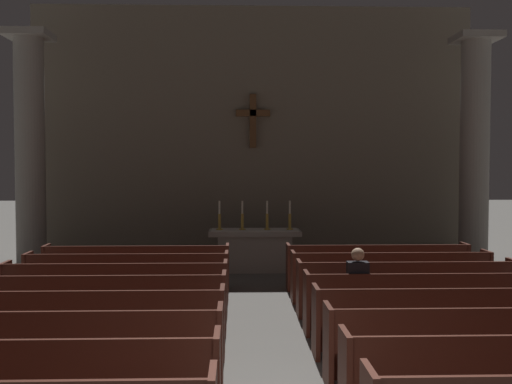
# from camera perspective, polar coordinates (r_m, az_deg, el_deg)

# --- Properties ---
(pew_left_row_2) EXTENTS (3.74, 0.50, 0.95)m
(pew_left_row_2) POSITION_cam_1_polar(r_m,az_deg,el_deg) (6.52, -20.74, -16.31)
(pew_left_row_2) COLOR #4C2319
(pew_left_row_2) RESTS_ON ground
(pew_left_row_3) EXTENTS (3.74, 0.50, 0.95)m
(pew_left_row_3) POSITION_cam_1_polar(r_m,az_deg,el_deg) (7.52, -17.95, -13.72)
(pew_left_row_3) COLOR #4C2319
(pew_left_row_3) RESTS_ON ground
(pew_left_row_4) EXTENTS (3.74, 0.50, 0.95)m
(pew_left_row_4) POSITION_cam_1_polar(r_m,az_deg,el_deg) (8.55, -15.86, -11.72)
(pew_left_row_4) COLOR #4C2319
(pew_left_row_4) RESTS_ON ground
(pew_left_row_5) EXTENTS (3.74, 0.50, 0.95)m
(pew_left_row_5) POSITION_cam_1_polar(r_m,az_deg,el_deg) (9.59, -14.24, -10.14)
(pew_left_row_5) COLOR #4C2319
(pew_left_row_5) RESTS_ON ground
(pew_left_row_6) EXTENTS (3.74, 0.50, 0.95)m
(pew_left_row_6) POSITION_cam_1_polar(r_m,az_deg,el_deg) (10.64, -12.95, -8.87)
(pew_left_row_6) COLOR #4C2319
(pew_left_row_6) RESTS_ON ground
(pew_left_row_7) EXTENTS (3.74, 0.50, 0.95)m
(pew_left_row_7) POSITION_cam_1_polar(r_m,az_deg,el_deg) (11.70, -11.90, -7.82)
(pew_left_row_7) COLOR #4C2319
(pew_left_row_7) RESTS_ON ground
(pew_left_row_8) EXTENTS (3.74, 0.50, 0.95)m
(pew_left_row_8) POSITION_cam_1_polar(r_m,az_deg,el_deg) (12.77, -11.03, -6.95)
(pew_left_row_8) COLOR #4C2319
(pew_left_row_8) RESTS_ON ground
(pew_right_row_3) EXTENTS (3.74, 0.50, 0.95)m
(pew_right_row_3) POSITION_cam_1_polar(r_m,az_deg,el_deg) (7.80, 20.64, -13.17)
(pew_right_row_3) COLOR #4C2319
(pew_right_row_3) RESTS_ON ground
(pew_right_row_4) EXTENTS (3.74, 0.50, 0.95)m
(pew_right_row_4) POSITION_cam_1_polar(r_m,az_deg,el_deg) (8.79, 17.85, -11.34)
(pew_right_row_4) COLOR #4C2319
(pew_right_row_4) RESTS_ON ground
(pew_right_row_5) EXTENTS (3.74, 0.50, 0.95)m
(pew_right_row_5) POSITION_cam_1_polar(r_m,az_deg,el_deg) (9.81, 15.66, -9.87)
(pew_right_row_5) COLOR #4C2319
(pew_right_row_5) RESTS_ON ground
(pew_right_row_6) EXTENTS (3.74, 0.50, 0.95)m
(pew_right_row_6) POSITION_cam_1_polar(r_m,az_deg,el_deg) (10.84, 13.90, -8.67)
(pew_right_row_6) COLOR #4C2319
(pew_right_row_6) RESTS_ON ground
(pew_right_row_7) EXTENTS (3.74, 0.50, 0.95)m
(pew_right_row_7) POSITION_cam_1_polar(r_m,az_deg,el_deg) (11.88, 12.45, -7.67)
(pew_right_row_7) COLOR #4C2319
(pew_right_row_7) RESTS_ON ground
(pew_right_row_8) EXTENTS (3.74, 0.50, 0.95)m
(pew_right_row_8) POSITION_cam_1_polar(r_m,az_deg,el_deg) (12.93, 11.25, -6.83)
(pew_right_row_8) COLOR #4C2319
(pew_right_row_8) RESTS_ON ground
(column_left_third) EXTENTS (1.03, 1.03, 5.70)m
(column_left_third) POSITION_cam_1_polar(r_m,az_deg,el_deg) (15.34, -20.33, 3.10)
(column_left_third) COLOR gray
(column_left_third) RESTS_ON ground
(column_right_third) EXTENTS (1.03, 1.03, 5.70)m
(column_right_third) POSITION_cam_1_polar(r_m,az_deg,el_deg) (15.64, 19.72, 3.10)
(column_right_third) COLOR gray
(column_right_third) RESTS_ON ground
(altar) EXTENTS (2.20, 0.90, 1.01)m
(altar) POSITION_cam_1_polar(r_m,az_deg,el_deg) (14.84, -0.12, -5.36)
(altar) COLOR #A8A399
(altar) RESTS_ON ground
(candlestick_outer_left) EXTENTS (0.16, 0.16, 0.70)m
(candlestick_outer_left) POSITION_cam_1_polar(r_m,az_deg,el_deg) (14.76, -3.43, -2.67)
(candlestick_outer_left) COLOR #B79338
(candlestick_outer_left) RESTS_ON altar
(candlestick_inner_left) EXTENTS (0.16, 0.16, 0.70)m
(candlestick_inner_left) POSITION_cam_1_polar(r_m,az_deg,el_deg) (14.75, -1.29, -2.67)
(candlestick_inner_left) COLOR #B79338
(candlestick_inner_left) RESTS_ON altar
(candlestick_inner_right) EXTENTS (0.16, 0.16, 0.70)m
(candlestick_inner_right) POSITION_cam_1_polar(r_m,az_deg,el_deg) (14.77, 1.04, -2.66)
(candlestick_inner_right) COLOR #B79338
(candlestick_inner_right) RESTS_ON altar
(candlestick_outer_right) EXTENTS (0.16, 0.16, 0.70)m
(candlestick_outer_right) POSITION_cam_1_polar(r_m,az_deg,el_deg) (14.81, 3.17, -2.65)
(candlestick_outer_right) COLOR #B79338
(candlestick_outer_right) RESTS_ON altar
(apse_with_cross) EXTENTS (11.70, 0.42, 6.81)m
(apse_with_cross) POSITION_cam_1_polar(r_m,az_deg,el_deg) (16.53, -0.31, 5.42)
(apse_with_cross) COLOR #706656
(apse_with_cross) RESTS_ON ground
(lone_worshipper) EXTENTS (0.32, 0.43, 1.32)m
(lone_worshipper) POSITION_cam_1_polar(r_m,az_deg,el_deg) (9.54, 9.37, -8.84)
(lone_worshipper) COLOR #26262B
(lone_worshipper) RESTS_ON ground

